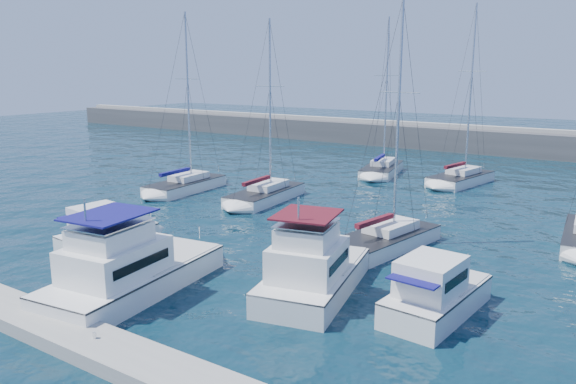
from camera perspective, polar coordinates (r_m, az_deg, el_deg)
The scene contains 13 objects.
ground at distance 31.07m, azimuth -2.56°, elevation -7.90°, with size 220.00×220.00×0.00m, color black.
breakwater at distance 78.01m, azimuth 20.68°, elevation 4.49°, with size 160.00×6.00×4.45m.
dock at distance 23.75m, azimuth -18.97°, elevation -14.52°, with size 40.00×2.20×0.60m, color gray.
dock_cleat_centre at distance 23.56m, azimuth -19.05°, elevation -13.60°, with size 0.16×0.16×0.25m, color silver.
motor_yacht_port_outer at distance 35.96m, azimuth -18.14°, elevation -4.09°, with size 3.09×6.06×3.20m.
motor_yacht_port_inner at distance 28.56m, azimuth -15.97°, elevation -7.83°, with size 5.07×10.40×4.69m.
motor_yacht_stbd_inner at distance 27.43m, azimuth 2.45°, elevation -8.19°, with size 5.30×8.72×4.69m.
motor_yacht_stbd_outer at distance 26.14m, azimuth 14.67°, elevation -10.13°, with size 3.30×6.52×3.20m.
sailboat_mid_a at distance 51.23m, azimuth -10.35°, elevation 0.70°, with size 3.48×8.26×15.87m.
sailboat_mid_b at distance 46.67m, azimuth -2.28°, elevation -0.26°, with size 3.67×8.54×15.02m.
sailboat_mid_d at distance 35.15m, azimuth 9.97°, elevation -4.73°, with size 4.51×8.20×15.07m.
sailboat_back_a at distance 59.17m, azimuth 9.52°, elevation 2.31°, with size 4.68×8.53×16.17m.
sailboat_back_b at distance 55.98m, azimuth 17.16°, elevation 1.36°, with size 4.61×8.27×16.92m.
Camera 1 is at (17.28, -23.45, 10.81)m, focal length 35.00 mm.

